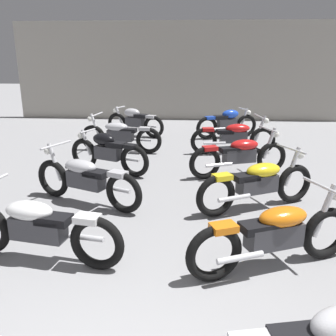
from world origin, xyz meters
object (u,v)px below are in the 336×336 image
(motorcycle_left_row_2, at_px, (86,178))
(motorcycle_left_row_5, at_px, (135,121))
(motorcycle_left_row_3, at_px, (108,151))
(motorcycle_right_row_2, at_px, (258,183))
(motorcycle_right_row_3, at_px, (240,155))
(motorcycle_right_row_1, at_px, (275,234))
(motorcycle_right_row_4, at_px, (234,136))
(motorcycle_left_row_4, at_px, (120,135))
(motorcycle_left_row_1, at_px, (37,227))
(motorcycle_right_row_5, at_px, (227,123))

(motorcycle_left_row_2, bearing_deg, motorcycle_left_row_5, 90.60)
(motorcycle_left_row_3, xyz_separation_m, motorcycle_right_row_2, (2.85, -1.74, -0.01))
(motorcycle_left_row_2, relative_size, motorcycle_left_row_5, 1.08)
(motorcycle_right_row_2, xyz_separation_m, motorcycle_right_row_3, (-0.09, 1.71, 0.00))
(motorcycle_right_row_1, xyz_separation_m, motorcycle_right_row_3, (-0.01, 3.46, 0.00))
(motorcycle_left_row_2, xyz_separation_m, motorcycle_left_row_5, (-0.06, 5.42, 0.01))
(motorcycle_right_row_3, xyz_separation_m, motorcycle_right_row_4, (0.05, 1.77, 0.00))
(motorcycle_left_row_4, distance_m, motorcycle_left_row_5, 1.97)
(motorcycle_left_row_5, height_order, motorcycle_right_row_3, motorcycle_right_row_3)
(motorcycle_left_row_1, height_order, motorcycle_right_row_1, same)
(motorcycle_left_row_2, relative_size, motorcycle_right_row_4, 0.94)
(motorcycle_right_row_2, xyz_separation_m, motorcycle_right_row_5, (-0.06, 5.36, 0.01))
(motorcycle_left_row_1, distance_m, motorcycle_right_row_2, 3.39)
(motorcycle_right_row_3, bearing_deg, motorcycle_left_row_2, -147.99)
(motorcycle_left_row_2, distance_m, motorcycle_left_row_5, 5.42)
(motorcycle_right_row_2, height_order, motorcycle_right_row_5, motorcycle_right_row_2)
(motorcycle_left_row_1, distance_m, motorcycle_left_row_2, 1.79)
(motorcycle_left_row_3, relative_size, motorcycle_left_row_5, 0.99)
(motorcycle_left_row_2, relative_size, motorcycle_left_row_4, 0.94)
(motorcycle_left_row_3, xyz_separation_m, motorcycle_right_row_3, (2.76, -0.04, -0.01))
(motorcycle_left_row_5, relative_size, motorcycle_right_row_5, 1.00)
(motorcycle_left_row_1, relative_size, motorcycle_right_row_4, 1.00)
(motorcycle_right_row_5, bearing_deg, motorcycle_right_row_1, -90.19)
(motorcycle_left_row_4, distance_m, motorcycle_right_row_1, 5.95)
(motorcycle_left_row_5, bearing_deg, motorcycle_left_row_3, -89.59)
(motorcycle_right_row_2, relative_size, motorcycle_right_row_3, 0.96)
(motorcycle_left_row_4, height_order, motorcycle_right_row_1, same)
(motorcycle_right_row_4, bearing_deg, motorcycle_right_row_1, -90.46)
(motorcycle_left_row_4, xyz_separation_m, motorcycle_right_row_3, (2.84, -1.75, 0.00))
(motorcycle_right_row_4, bearing_deg, motorcycle_left_row_4, -179.59)
(motorcycle_right_row_3, height_order, motorcycle_right_row_5, motorcycle_right_row_3)
(motorcycle_left_row_2, relative_size, motorcycle_right_row_2, 1.02)
(motorcycle_left_row_1, xyz_separation_m, motorcycle_left_row_2, (0.06, 1.78, 0.00))
(motorcycle_right_row_2, height_order, motorcycle_right_row_4, same)
(motorcycle_right_row_2, bearing_deg, motorcycle_right_row_4, 90.69)
(motorcycle_left_row_4, height_order, motorcycle_right_row_3, same)
(motorcycle_left_row_5, distance_m, motorcycle_right_row_1, 7.70)
(motorcycle_left_row_4, xyz_separation_m, motorcycle_right_row_2, (2.94, -3.46, 0.00))
(motorcycle_left_row_1, height_order, motorcycle_right_row_2, same)
(motorcycle_right_row_3, bearing_deg, motorcycle_right_row_5, 89.46)
(motorcycle_left_row_5, xyz_separation_m, motorcycle_right_row_2, (2.88, -5.43, -0.01))
(motorcycle_left_row_2, height_order, motorcycle_left_row_4, same)
(motorcycle_left_row_2, bearing_deg, motorcycle_left_row_4, 91.98)
(motorcycle_left_row_5, xyz_separation_m, motorcycle_right_row_1, (2.79, -7.18, -0.01))
(motorcycle_right_row_1, height_order, motorcycle_right_row_5, motorcycle_right_row_1)
(motorcycle_left_row_4, bearing_deg, motorcycle_right_row_1, -61.31)
(motorcycle_left_row_3, height_order, motorcycle_left_row_4, motorcycle_left_row_4)
(motorcycle_right_row_2, distance_m, motorcycle_right_row_3, 1.71)
(motorcycle_left_row_2, distance_m, motorcycle_left_row_3, 1.74)
(motorcycle_left_row_3, bearing_deg, motorcycle_right_row_3, -0.74)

